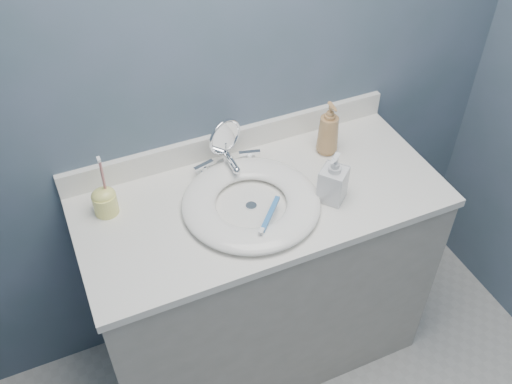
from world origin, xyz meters
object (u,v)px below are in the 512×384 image
toothbrush_holder (105,200)px  makeup_mirror (225,142)px  soap_bottle_amber (329,128)px  soap_bottle_clear (334,177)px

toothbrush_holder → makeup_mirror: bearing=7.0°
soap_bottle_amber → toothbrush_holder: 0.80m
soap_bottle_amber → soap_bottle_clear: size_ratio=1.12×
makeup_mirror → soap_bottle_amber: soap_bottle_amber is taller
soap_bottle_clear → toothbrush_holder: size_ratio=0.81×
soap_bottle_amber → soap_bottle_clear: bearing=-111.0°
makeup_mirror → soap_bottle_clear: bearing=-67.8°
makeup_mirror → toothbrush_holder: (-0.43, -0.05, -0.06)m
soap_bottle_amber → toothbrush_holder: (-0.79, 0.01, -0.05)m
soap_bottle_amber → makeup_mirror: bearing=174.2°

